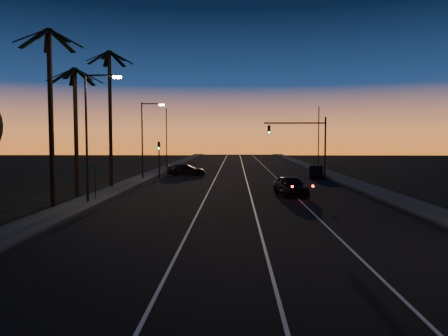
{
  "coord_description": "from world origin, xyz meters",
  "views": [
    {
      "loc": [
        -0.72,
        -9.91,
        4.52
      ],
      "look_at": [
        -1.53,
        21.24,
        2.43
      ],
      "focal_mm": 35.0,
      "sensor_mm": 36.0,
      "label": 1
    }
  ],
  "objects_px": {
    "cross_car": "(186,170)",
    "signal_mast": "(304,136)",
    "lead_car": "(291,186)",
    "right_car": "(316,172)"
  },
  "relations": [
    {
      "from": "signal_mast",
      "to": "right_car",
      "type": "relative_size",
      "value": 1.57
    },
    {
      "from": "signal_mast",
      "to": "lead_car",
      "type": "distance_m",
      "value": 16.23
    },
    {
      "from": "lead_car",
      "to": "cross_car",
      "type": "distance_m",
      "value": 21.38
    },
    {
      "from": "cross_car",
      "to": "signal_mast",
      "type": "bearing_deg",
      "value": -13.26
    },
    {
      "from": "signal_mast",
      "to": "right_car",
      "type": "bearing_deg",
      "value": 24.13
    },
    {
      "from": "lead_car",
      "to": "right_car",
      "type": "distance_m",
      "value": 16.75
    },
    {
      "from": "signal_mast",
      "to": "cross_car",
      "type": "bearing_deg",
      "value": 166.74
    },
    {
      "from": "signal_mast",
      "to": "right_car",
      "type": "distance_m",
      "value": 4.37
    },
    {
      "from": "signal_mast",
      "to": "lead_car",
      "type": "xyz_separation_m",
      "value": [
        -3.46,
        -15.35,
        -3.98
      ]
    },
    {
      "from": "lead_car",
      "to": "right_car",
      "type": "height_order",
      "value": "lead_car"
    }
  ]
}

